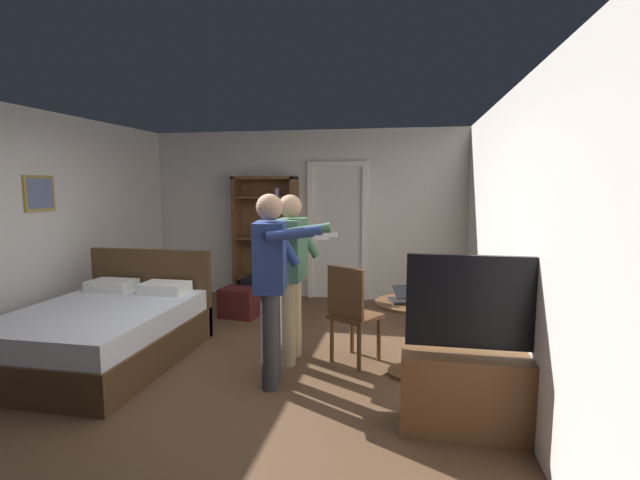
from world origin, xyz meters
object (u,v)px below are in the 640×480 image
Objects in this scene: bed at (105,331)px; tv_flatscreen at (485,382)px; wooden_chair at (351,311)px; person_striped_shirt at (292,265)px; person_blue_shirt at (272,276)px; bookshelf at (266,233)px; bottle_on_table at (427,294)px; suitcase_dark at (261,292)px; laptop at (409,297)px; side_table at (410,325)px; suitcase_small at (239,303)px.

tv_flatscreen is at bearing -11.44° from bed.
person_striped_shirt is at bearing -178.39° from wooden_chair.
person_blue_shirt is at bearing 163.27° from tv_flatscreen.
bookshelf is at bearing 112.97° from person_striped_shirt.
wooden_chair is at bearing 161.96° from bottle_on_table.
wooden_chair is 0.75m from person_striped_shirt.
bottle_on_table is 1.41m from person_blue_shirt.
laptop is at bearing -37.16° from suitcase_dark.
side_table is at bearing -49.45° from bookshelf.
bottle_on_table is 3.20m from suitcase_dark.
suitcase_small is at bearing -93.08° from suitcase_dark.
laptop reaches higher than side_table.
suitcase_small is (-0.11, -0.59, -0.02)m from suitcase_dark.
bed is 4.08× the size of suitcase_small.
laptop is 0.82× the size of suitcase_small.
side_table is at bearing 19.46° from person_blue_shirt.
laptop is 0.17m from bottle_on_table.
bookshelf is 2.98m from wooden_chair.
person_blue_shirt is 3.51× the size of suitcase_small.
suitcase_dark is 0.97× the size of suitcase_small.
bed is at bearing -175.68° from side_table.
person_striped_shirt is at bearing 171.27° from laptop.
wooden_chair is 2.50m from suitcase_dark.
person_striped_shirt reaches higher than laptop.
bookshelf is at bearing 131.42° from bottle_on_table.
person_blue_shirt is (-1.36, -0.35, 0.18)m from bottle_on_table.
person_striped_shirt is at bearing -43.17° from suitcase_small.
person_striped_shirt is at bearing 170.66° from bottle_on_table.
wooden_chair is at bearing 42.39° from person_blue_shirt.
bottle_on_table is at bearing -35.62° from suitcase_dark.
side_table is 3.00m from suitcase_dark.
person_blue_shirt is at bearing -6.23° from bed.
tv_flatscreen is 1.09m from side_table.
suitcase_small is (0.79, 1.71, -0.11)m from bed.
suitcase_dark is at bearing 136.68° from bottle_on_table.
bookshelf is 7.83× the size of bottle_on_table.
person_striped_shirt is (-0.60, -0.02, 0.44)m from wooden_chair.
bookshelf reaches higher than person_blue_shirt.
person_striped_shirt is 1.90m from suitcase_small.
bottle_on_table is at bearing -25.01° from suitcase_small.
laptop is (-0.02, -0.04, 0.28)m from side_table.
person_blue_shirt is 2.78m from suitcase_dark.
person_striped_shirt reaches higher than bottle_on_table.
person_striped_shirt is (-1.32, 0.22, 0.18)m from bottle_on_table.
bed reaches higher than side_table.
bottle_on_table is (2.36, -2.67, -0.23)m from bookshelf.
person_striped_shirt reaches higher than suitcase_dark.
side_table is 0.37m from bottle_on_table.
laptop is at bearing -50.13° from bookshelf.
bed reaches higher than suitcase_dark.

